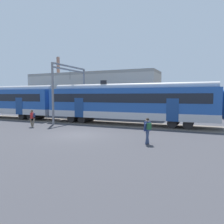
# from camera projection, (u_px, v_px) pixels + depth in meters

# --- Properties ---
(ground_plane) EXTENTS (160.00, 160.00, 0.00)m
(ground_plane) POSITION_uv_depth(u_px,v_px,m) (78.00, 135.00, 16.99)
(ground_plane) COLOR #38383D
(track_bed) EXTENTS (80.00, 4.40, 0.01)m
(track_bed) POSITION_uv_depth(u_px,v_px,m) (45.00, 120.00, 27.60)
(track_bed) COLOR #605951
(track_bed) RESTS_ON ground
(commuter_train) EXTENTS (38.05, 3.07, 4.73)m
(commuter_train) POSITION_uv_depth(u_px,v_px,m) (60.00, 102.00, 26.44)
(commuter_train) COLOR silver
(commuter_train) RESTS_ON ground
(pedestrian_red) EXTENTS (0.71, 0.52, 1.67)m
(pedestrian_red) POSITION_uv_depth(u_px,v_px,m) (32.00, 117.00, 21.08)
(pedestrian_red) COLOR #6B6051
(pedestrian_red) RESTS_ON ground
(pedestrian_navy) EXTENTS (0.50, 0.68, 1.67)m
(pedestrian_navy) POSITION_uv_depth(u_px,v_px,m) (148.00, 129.00, 13.66)
(pedestrian_navy) COLOR navy
(pedestrian_navy) RESTS_ON ground
(catenary_gantry) EXTENTS (0.24, 6.64, 6.53)m
(catenary_gantry) POSITION_uv_depth(u_px,v_px,m) (70.00, 85.00, 25.72)
(catenary_gantry) COLOR gray
(catenary_gantry) RESTS_ON ground
(background_building) EXTENTS (20.00, 5.00, 9.20)m
(background_building) POSITION_uv_depth(u_px,v_px,m) (91.00, 95.00, 32.88)
(background_building) COLOR #B2A899
(background_building) RESTS_ON ground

